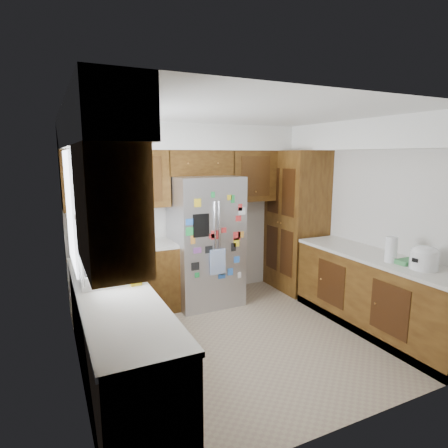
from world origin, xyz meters
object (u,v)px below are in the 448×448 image
(fridge, at_px, (206,241))
(paper_towel, at_px, (391,249))
(pantry, at_px, (296,221))
(rice_cooker, at_px, (424,257))

(fridge, height_order, paper_towel, fridge)
(pantry, bearing_deg, rice_cooker, -90.01)
(fridge, bearing_deg, rice_cooker, -56.33)
(pantry, distance_m, rice_cooker, 2.20)
(rice_cooker, xyz_separation_m, paper_towel, (-0.10, 0.33, 0.01))
(pantry, relative_size, fridge, 1.19)
(pantry, relative_size, rice_cooker, 7.44)
(fridge, distance_m, paper_towel, 2.38)
(rice_cooker, bearing_deg, pantry, 89.99)
(fridge, bearing_deg, pantry, -2.06)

